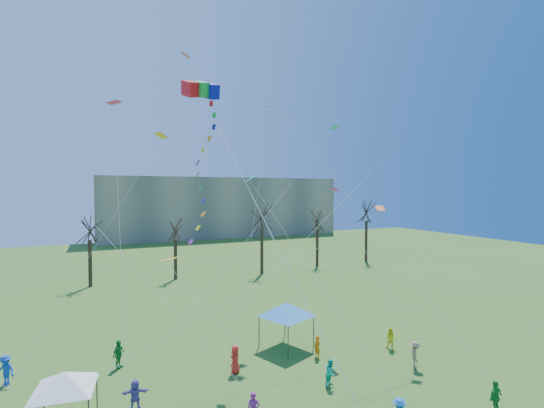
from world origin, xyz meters
name	(u,v)px	position (x,y,z in m)	size (l,w,h in m)	color
distant_building	(222,207)	(22.00, 82.00, 7.50)	(60.00, 14.00, 15.00)	gray
bare_tree_row	(177,228)	(1.91, 36.15, 6.96)	(69.88, 9.07, 10.66)	black
big_box_kite	(209,173)	(-2.07, 5.84, 12.60)	(2.80, 6.51, 18.42)	red
canopy_tent_white	(65,380)	(-8.80, 7.79, 2.44)	(3.81, 3.81, 2.88)	#3F3F44
canopy_tent_blue	(286,309)	(5.48, 12.05, 2.83)	(4.15, 4.15, 3.34)	#3F3F44
festival_crowd	(214,394)	(-1.74, 6.38, 0.86)	(25.82, 15.06, 1.86)	red
small_kites_aloft	(231,156)	(1.14, 11.95, 14.09)	(31.15, 17.30, 30.59)	orange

